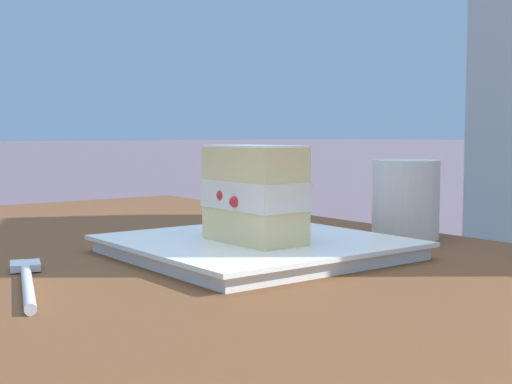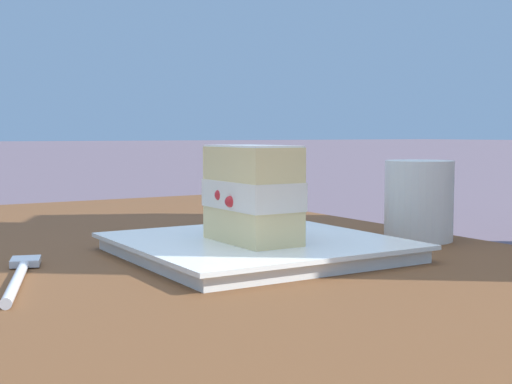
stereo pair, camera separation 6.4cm
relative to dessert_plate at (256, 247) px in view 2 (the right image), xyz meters
The scene contains 4 objects.
dessert_plate is the anchor object (origin of this frame).
cake_slice 0.05m from the dessert_plate, 40.17° to the right, with size 0.10×0.07×0.09m.
dessert_fork 0.21m from the dessert_plate, 91.20° to the right, with size 0.17×0.07×0.01m.
coffee_cup 0.20m from the dessert_plate, 87.26° to the left, with size 0.07×0.07×0.09m.
Camera 2 is at (0.40, -0.12, 0.80)m, focal length 48.86 mm.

